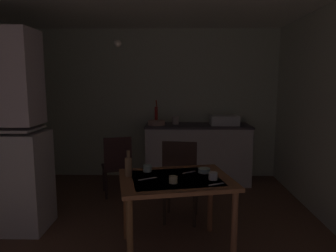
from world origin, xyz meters
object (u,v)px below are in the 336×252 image
at_px(mixing_bowl_counter, 156,123).
at_px(chair_far_side, 180,181).
at_px(dining_table, 176,188).
at_px(mug_tall, 213,176).
at_px(hand_pump, 156,114).
at_px(chair_by_counter, 117,165).
at_px(serving_bowl_wide, 204,170).
at_px(sink_basin, 224,120).
at_px(glass_bottle, 128,166).

relative_size(mixing_bowl_counter, chair_far_side, 0.27).
xyz_separation_m(dining_table, mug_tall, (0.34, -0.05, 0.13)).
relative_size(chair_far_side, mug_tall, 12.06).
distance_m(chair_far_side, mug_tall, 0.77).
xyz_separation_m(hand_pump, chair_by_counter, (-0.52, -0.69, -0.65)).
height_order(chair_far_side, mug_tall, chair_far_side).
bearing_deg(chair_by_counter, serving_bowl_wide, -49.15).
bearing_deg(sink_basin, dining_table, -110.31).
bearing_deg(mug_tall, glass_bottle, 173.08).
bearing_deg(chair_far_side, chair_by_counter, 136.21).
bearing_deg(mug_tall, hand_pump, 106.41).
distance_m(serving_bowl_wide, glass_bottle, 0.74).
bearing_deg(chair_by_counter, dining_table, -60.54).
height_order(mixing_bowl_counter, mug_tall, mixing_bowl_counter).
distance_m(hand_pump, glass_bottle, 2.12).
relative_size(mixing_bowl_counter, serving_bowl_wide, 2.22).
height_order(chair_far_side, chair_by_counter, chair_far_side).
bearing_deg(sink_basin, chair_far_side, -115.93).
xyz_separation_m(dining_table, chair_by_counter, (-0.82, 1.46, -0.18)).
distance_m(mixing_bowl_counter, serving_bowl_wide, 1.97).
distance_m(serving_bowl_wide, mug_tall, 0.24).
distance_m(chair_by_counter, mug_tall, 1.93).
bearing_deg(mug_tall, chair_far_side, 113.30).
xyz_separation_m(mixing_bowl_counter, mug_tall, (0.64, -2.10, -0.21)).
height_order(mixing_bowl_counter, chair_by_counter, mixing_bowl_counter).
height_order(sink_basin, chair_far_side, sink_basin).
relative_size(chair_far_side, serving_bowl_wide, 8.11).
bearing_deg(mug_tall, chair_by_counter, 127.74).
distance_m(chair_by_counter, serving_bowl_wide, 1.71).
bearing_deg(serving_bowl_wide, dining_table, -147.08).
distance_m(dining_table, glass_bottle, 0.49).
distance_m(chair_far_side, chair_by_counter, 1.22).
bearing_deg(serving_bowl_wide, chair_by_counter, 130.85).
distance_m(chair_far_side, serving_bowl_wide, 0.55).
distance_m(sink_basin, hand_pump, 1.09).
distance_m(sink_basin, serving_bowl_wide, 2.00).
bearing_deg(dining_table, serving_bowl_wide, 32.92).
bearing_deg(serving_bowl_wide, glass_bottle, -169.72).
bearing_deg(glass_bottle, chair_by_counter, 104.93).
xyz_separation_m(chair_far_side, mug_tall, (0.28, -0.66, 0.27)).
height_order(chair_by_counter, serving_bowl_wide, chair_by_counter).
xyz_separation_m(serving_bowl_wide, mug_tall, (0.06, -0.23, 0.01)).
bearing_deg(glass_bottle, dining_table, -6.31).
bearing_deg(mixing_bowl_counter, mug_tall, -73.11).
xyz_separation_m(sink_basin, mug_tall, (-0.44, -2.15, -0.25)).
height_order(sink_basin, serving_bowl_wide, sink_basin).
bearing_deg(mixing_bowl_counter, hand_pump, 95.45).
relative_size(dining_table, chair_far_side, 1.19).
xyz_separation_m(chair_far_side, glass_bottle, (-0.50, -0.57, 0.33)).
xyz_separation_m(mixing_bowl_counter, chair_far_side, (0.35, -1.43, -0.48)).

